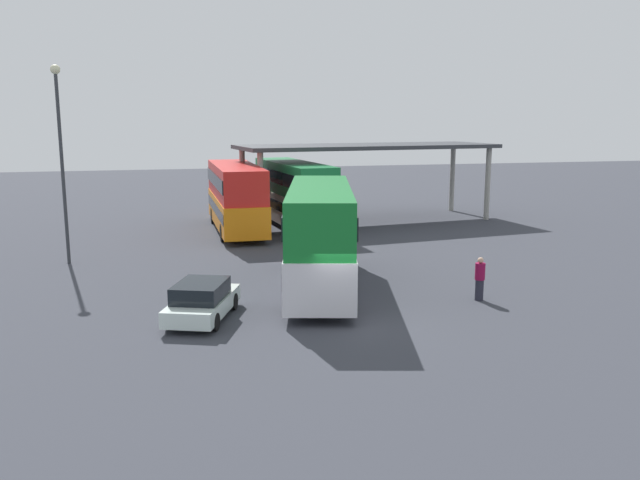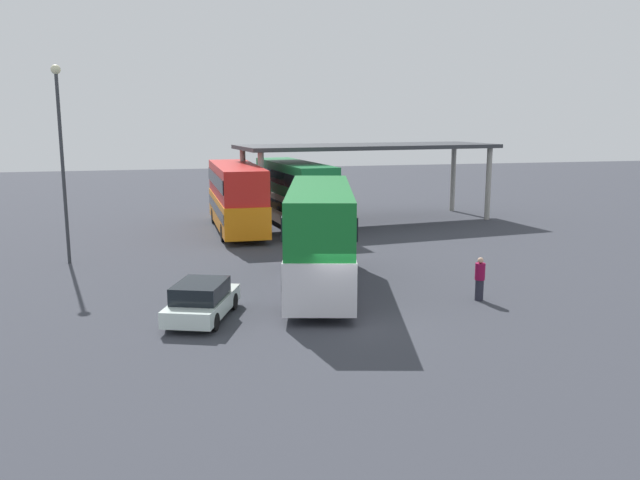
{
  "view_description": "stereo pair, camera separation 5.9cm",
  "coord_description": "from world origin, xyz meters",
  "px_view_note": "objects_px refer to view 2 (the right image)",
  "views": [
    {
      "loc": [
        -6.05,
        -20.51,
        6.86
      ],
      "look_at": [
        0.17,
        4.56,
        2.0
      ],
      "focal_mm": 36.55,
      "sensor_mm": 36.0,
      "label": 1
    },
    {
      "loc": [
        -5.99,
        -20.53,
        6.86
      ],
      "look_at": [
        0.17,
        4.56,
        2.0
      ],
      "focal_mm": 36.55,
      "sensor_mm": 36.0,
      "label": 2
    }
  ],
  "objects_px": {
    "lamppost_tall": "(61,143)",
    "pedestrian_waiting": "(480,279)",
    "parked_hatchback": "(202,300)",
    "double_decker_near_canopy": "(236,195)",
    "double_decker_mid_row": "(294,191)",
    "double_decker_main": "(320,233)"
  },
  "relations": [
    {
      "from": "parked_hatchback",
      "to": "double_decker_near_canopy",
      "type": "distance_m",
      "value": 17.99
    },
    {
      "from": "double_decker_mid_row",
      "to": "pedestrian_waiting",
      "type": "bearing_deg",
      "value": -175.12
    },
    {
      "from": "pedestrian_waiting",
      "to": "double_decker_main",
      "type": "bearing_deg",
      "value": 28.45
    },
    {
      "from": "double_decker_main",
      "to": "parked_hatchback",
      "type": "xyz_separation_m",
      "value": [
        -4.96,
        -3.12,
        -1.61
      ]
    },
    {
      "from": "double_decker_main",
      "to": "double_decker_near_canopy",
      "type": "bearing_deg",
      "value": 20.68
    },
    {
      "from": "parked_hatchback",
      "to": "pedestrian_waiting",
      "type": "relative_size",
      "value": 2.56
    },
    {
      "from": "parked_hatchback",
      "to": "double_decker_mid_row",
      "type": "distance_m",
      "value": 19.78
    },
    {
      "from": "lamppost_tall",
      "to": "double_decker_near_canopy",
      "type": "bearing_deg",
      "value": 38.81
    },
    {
      "from": "double_decker_near_canopy",
      "to": "lamppost_tall",
      "type": "xyz_separation_m",
      "value": [
        -8.87,
        -7.13,
        3.45
      ]
    },
    {
      "from": "pedestrian_waiting",
      "to": "parked_hatchback",
      "type": "bearing_deg",
      "value": 58.48
    },
    {
      "from": "parked_hatchback",
      "to": "lamppost_tall",
      "type": "height_order",
      "value": "lamppost_tall"
    },
    {
      "from": "double_decker_near_canopy",
      "to": "lamppost_tall",
      "type": "relative_size",
      "value": 1.16
    },
    {
      "from": "lamppost_tall",
      "to": "pedestrian_waiting",
      "type": "distance_m",
      "value": 19.82
    },
    {
      "from": "double_decker_mid_row",
      "to": "lamppost_tall",
      "type": "relative_size",
      "value": 1.17
    },
    {
      "from": "double_decker_mid_row",
      "to": "lamppost_tall",
      "type": "distance_m",
      "value": 15.31
    },
    {
      "from": "parked_hatchback",
      "to": "double_decker_main",
      "type": "bearing_deg",
      "value": -36.93
    },
    {
      "from": "double_decker_near_canopy",
      "to": "double_decker_mid_row",
      "type": "height_order",
      "value": "double_decker_mid_row"
    },
    {
      "from": "double_decker_main",
      "to": "double_decker_mid_row",
      "type": "bearing_deg",
      "value": 6.3
    },
    {
      "from": "double_decker_near_canopy",
      "to": "double_decker_mid_row",
      "type": "distance_m",
      "value": 3.85
    },
    {
      "from": "double_decker_near_canopy",
      "to": "lamppost_tall",
      "type": "distance_m",
      "value": 11.89
    },
    {
      "from": "double_decker_main",
      "to": "lamppost_tall",
      "type": "distance_m",
      "value": 13.32
    },
    {
      "from": "double_decker_mid_row",
      "to": "lamppost_tall",
      "type": "height_order",
      "value": "lamppost_tall"
    }
  ]
}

